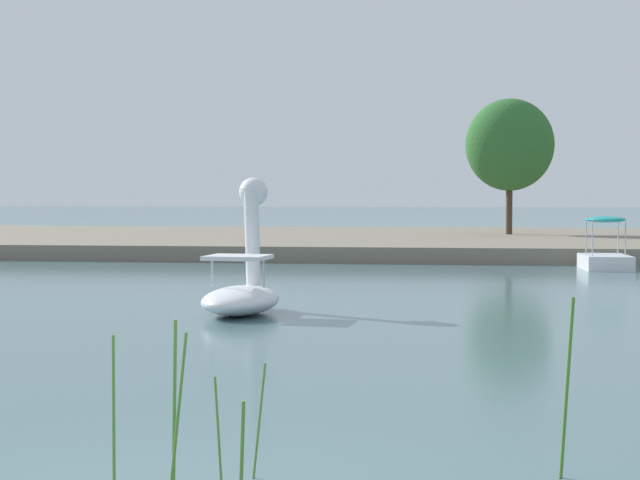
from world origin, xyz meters
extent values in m
cube|color=slate|center=(0.00, 37.88, 0.28)|extent=(148.69, 22.94, 0.56)
ellipsoid|color=white|center=(-1.89, 11.97, 0.27)|extent=(1.60, 2.54, 0.55)
cylinder|color=white|center=(-1.81, 12.75, 1.40)|extent=(0.33, 0.49, 1.94)
sphere|color=white|center=(-1.81, 12.83, 2.36)|extent=(0.63, 0.63, 0.58)
cone|color=yellow|center=(-1.79, 13.06, 2.36)|extent=(0.35, 0.45, 0.32)
cube|color=white|center=(-1.90, 11.78, 1.11)|extent=(1.23, 1.13, 0.08)
cylinder|color=silver|center=(-1.39, 11.73, 0.83)|extent=(0.04, 0.04, 0.57)
cylinder|color=silver|center=(-2.41, 11.83, 0.83)|extent=(0.04, 0.04, 0.57)
cube|color=white|center=(7.01, 24.87, 0.23)|extent=(1.44, 2.25, 0.45)
ellipsoid|color=teal|center=(7.01, 24.87, 1.56)|extent=(1.27, 1.41, 0.20)
cylinder|color=#B7B7BF|center=(6.50, 25.41, 1.01)|extent=(0.04, 0.04, 1.11)
cylinder|color=#B7B7BF|center=(7.49, 25.43, 1.01)|extent=(0.04, 0.04, 1.11)
cylinder|color=#B7B7BF|center=(6.52, 24.31, 1.01)|extent=(0.04, 0.04, 1.11)
cylinder|color=#B7B7BF|center=(7.51, 24.33, 1.01)|extent=(0.04, 0.04, 1.11)
cylinder|color=#423323|center=(4.96, 38.84, 2.38)|extent=(0.29, 0.29, 3.64)
ellipsoid|color=#2D662D|center=(4.96, 38.84, 4.67)|extent=(4.45, 3.77, 4.22)
cylinder|color=#4C7F33|center=(0.59, 0.45, 0.41)|extent=(0.05, 0.06, 0.83)
cylinder|color=#4C7F33|center=(2.97, 1.79, 0.72)|extent=(0.13, 0.17, 1.44)
cylinder|color=#4C7F33|center=(0.21, 0.12, 0.68)|extent=(0.15, 0.10, 1.35)
cylinder|color=#4C7F33|center=(0.10, 0.44, 0.70)|extent=(0.05, 0.05, 1.39)
cylinder|color=#4C7F33|center=(0.52, 1.42, 0.46)|extent=(0.11, 0.05, 0.93)
cylinder|color=#4C7F33|center=(-0.21, 0.09, 0.66)|extent=(0.04, 0.10, 1.32)
cylinder|color=#4C7F33|center=(0.51, 0.09, 0.53)|extent=(0.11, 0.15, 1.05)
camera|label=1|loc=(1.98, -6.06, 2.25)|focal=53.93mm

